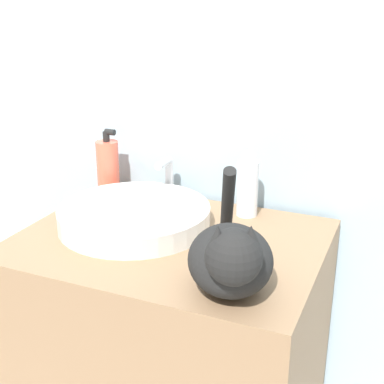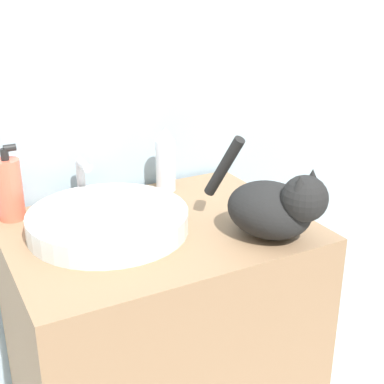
{
  "view_description": "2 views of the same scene",
  "coord_description": "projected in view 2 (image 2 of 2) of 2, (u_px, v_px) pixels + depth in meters",
  "views": [
    {
      "loc": [
        0.52,
        -0.8,
        1.42
      ],
      "look_at": [
        0.07,
        0.25,
        1.0
      ],
      "focal_mm": 50.0,
      "sensor_mm": 36.0,
      "label": 1
    },
    {
      "loc": [
        -0.5,
        -0.84,
        1.43
      ],
      "look_at": [
        0.08,
        0.24,
        0.95
      ],
      "focal_mm": 50.0,
      "sensor_mm": 36.0,
      "label": 2
    }
  ],
  "objects": [
    {
      "name": "spray_bottle",
      "position": [
        165.0,
        161.0,
        1.55
      ],
      "size": [
        0.06,
        0.06,
        0.19
      ],
      "color": "silver",
      "rests_on": "vanity_cabinet"
    },
    {
      "name": "vanity_cabinet",
      "position": [
        161.0,
        363.0,
        1.51
      ],
      "size": [
        0.74,
        0.58,
        0.86
      ],
      "color": "#8C6B4C",
      "rests_on": "ground_plane"
    },
    {
      "name": "sink_basin",
      "position": [
        108.0,
        221.0,
        1.31
      ],
      "size": [
        0.39,
        0.39,
        0.05
      ],
      "color": "silver",
      "rests_on": "vanity_cabinet"
    },
    {
      "name": "soap_bottle",
      "position": [
        9.0,
        189.0,
        1.36
      ],
      "size": [
        0.07,
        0.07,
        0.2
      ],
      "color": "#EF6047",
      "rests_on": "vanity_cabinet"
    },
    {
      "name": "cat",
      "position": [
        275.0,
        206.0,
        1.26
      ],
      "size": [
        0.24,
        0.34,
        0.23
      ],
      "rotation": [
        0.0,
        0.0,
        -1.18
      ],
      "color": "black",
      "rests_on": "vanity_cabinet"
    },
    {
      "name": "faucet",
      "position": [
        82.0,
        184.0,
        1.47
      ],
      "size": [
        0.13,
        0.09,
        0.13
      ],
      "color": "silver",
      "rests_on": "vanity_cabinet"
    },
    {
      "name": "wall_back",
      "position": [
        104.0,
        52.0,
        1.47
      ],
      "size": [
        6.0,
        0.05,
        2.5
      ],
      "color": "#9EB7C6",
      "rests_on": "ground_plane"
    }
  ]
}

